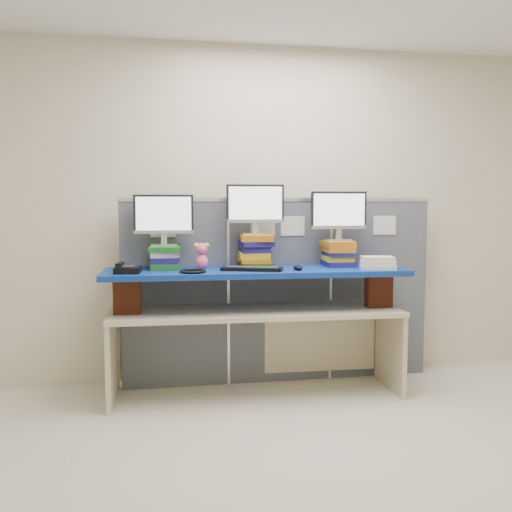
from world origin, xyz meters
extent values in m
cube|color=beige|center=(0.00, 0.00, 1.40)|extent=(5.00, 4.00, 2.80)
cube|color=silver|center=(0.00, 0.00, 0.00)|extent=(5.00, 4.00, 0.01)
cube|color=#4E525C|center=(-0.87, 1.78, 0.75)|extent=(0.85, 0.05, 1.50)
cube|color=#4E525C|center=(0.00, 1.78, 0.75)|extent=(0.85, 0.05, 1.50)
cube|color=#4E525C|center=(0.87, 1.78, 0.75)|extent=(0.85, 0.05, 1.50)
cube|color=silver|center=(0.00, 1.78, 1.51)|extent=(2.60, 0.06, 0.03)
cube|color=silver|center=(-0.95, 1.75, 1.30)|extent=(0.20, 0.00, 0.16)
cube|color=silver|center=(-0.15, 1.75, 1.30)|extent=(0.20, 0.00, 0.16)
cube|color=silver|center=(0.10, 1.75, 1.30)|extent=(0.20, 0.00, 0.16)
cube|color=silver|center=(0.90, 1.75, 1.30)|extent=(0.20, 0.00, 0.16)
cube|color=beige|center=(-0.26, 1.47, 0.66)|extent=(2.24, 0.74, 0.04)
cube|color=beige|center=(-1.35, 1.52, 0.32)|extent=(0.06, 0.60, 0.64)
cube|color=beige|center=(0.83, 1.43, 0.32)|extent=(0.06, 0.60, 0.64)
cube|color=maroon|center=(-1.22, 1.46, 0.81)|extent=(0.20, 0.12, 0.27)
cube|color=maroon|center=(0.70, 1.38, 0.81)|extent=(0.20, 0.12, 0.27)
cube|color=navy|center=(-0.26, 1.47, 0.96)|extent=(2.33, 0.67, 0.04)
cube|color=#1A611E|center=(-0.94, 1.61, 1.01)|extent=(0.24, 0.30, 0.05)
cube|color=navy|center=(-0.94, 1.62, 1.06)|extent=(0.23, 0.29, 0.05)
cube|color=#B8B6AF|center=(-0.95, 1.63, 1.10)|extent=(0.22, 0.28, 0.04)
cube|color=#1A611E|center=(-0.94, 1.62, 1.14)|extent=(0.25, 0.29, 0.04)
cube|color=#1A611E|center=(-0.24, 1.59, 1.00)|extent=(0.26, 0.29, 0.04)
cube|color=#BA6911|center=(-0.25, 1.59, 1.04)|extent=(0.23, 0.26, 0.03)
cube|color=gold|center=(-0.25, 1.60, 1.08)|extent=(0.25, 0.28, 0.05)
cube|color=navy|center=(-0.24, 1.60, 1.13)|extent=(0.23, 0.28, 0.05)
cube|color=navy|center=(-0.23, 1.59, 1.17)|extent=(0.24, 0.28, 0.04)
cube|color=#BA6911|center=(-0.23, 1.59, 1.22)|extent=(0.27, 0.32, 0.05)
cube|color=navy|center=(0.43, 1.56, 1.01)|extent=(0.23, 0.31, 0.04)
cube|color=gold|center=(0.42, 1.57, 1.05)|extent=(0.23, 0.29, 0.04)
cube|color=navy|center=(0.43, 1.56, 1.08)|extent=(0.23, 0.29, 0.03)
cube|color=#BA6911|center=(0.42, 1.56, 1.12)|extent=(0.22, 0.29, 0.04)
cube|color=#BA6911|center=(0.42, 1.55, 1.17)|extent=(0.22, 0.27, 0.04)
cube|color=#9F9FA4|center=(-0.95, 1.62, 1.17)|extent=(0.20, 0.13, 0.01)
cube|color=#9F9FA4|center=(-0.95, 1.62, 1.21)|extent=(0.05, 0.04, 0.08)
cube|color=black|center=(-0.95, 1.62, 1.40)|extent=(0.45, 0.05, 0.30)
cube|color=white|center=(-0.95, 1.60, 1.40)|extent=(0.41, 0.02, 0.26)
cube|color=#9F9FA4|center=(-0.24, 1.59, 1.25)|extent=(0.20, 0.13, 0.01)
cube|color=#9F9FA4|center=(-0.24, 1.59, 1.29)|extent=(0.05, 0.04, 0.08)
cube|color=black|center=(-0.24, 1.59, 1.48)|extent=(0.45, 0.05, 0.30)
cube|color=white|center=(-0.24, 1.57, 1.48)|extent=(0.41, 0.02, 0.26)
cube|color=#9F9FA4|center=(0.43, 1.57, 1.19)|extent=(0.20, 0.13, 0.01)
cube|color=#9F9FA4|center=(0.43, 1.57, 1.24)|extent=(0.05, 0.04, 0.08)
cube|color=black|center=(0.43, 1.57, 1.43)|extent=(0.45, 0.05, 0.30)
cube|color=white|center=(0.43, 1.55, 1.43)|extent=(0.41, 0.02, 0.26)
cube|color=black|center=(-0.31, 1.38, 1.00)|extent=(0.48, 0.29, 0.03)
cube|color=#2C2C2F|center=(-0.31, 1.38, 1.01)|extent=(0.41, 0.23, 0.00)
ellipsoid|color=black|center=(0.04, 1.35, 1.00)|extent=(0.10, 0.13, 0.04)
cube|color=black|center=(-1.21, 1.39, 1.01)|extent=(0.20, 0.18, 0.05)
cube|color=#2C2C2F|center=(-1.21, 1.39, 1.03)|extent=(0.10, 0.10, 0.01)
cube|color=black|center=(-1.27, 1.40, 1.05)|extent=(0.06, 0.17, 0.03)
torus|color=black|center=(-0.75, 1.34, 1.00)|extent=(0.24, 0.24, 0.02)
ellipsoid|color=#FE6093|center=(-0.67, 1.55, 1.04)|extent=(0.10, 0.09, 0.11)
sphere|color=#FE6093|center=(-0.67, 1.55, 1.14)|extent=(0.09, 0.09, 0.09)
sphere|color=yellow|center=(-0.71, 1.55, 1.17)|extent=(0.04, 0.04, 0.04)
sphere|color=yellow|center=(-0.63, 1.55, 1.17)|extent=(0.04, 0.04, 0.04)
cube|color=beige|center=(0.66, 1.32, 1.00)|extent=(0.30, 0.27, 0.03)
cube|color=beige|center=(0.66, 1.32, 1.03)|extent=(0.29, 0.25, 0.03)
cube|color=beige|center=(0.66, 1.32, 1.06)|extent=(0.28, 0.24, 0.03)
camera|label=1|loc=(-1.06, -2.78, 1.50)|focal=40.00mm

